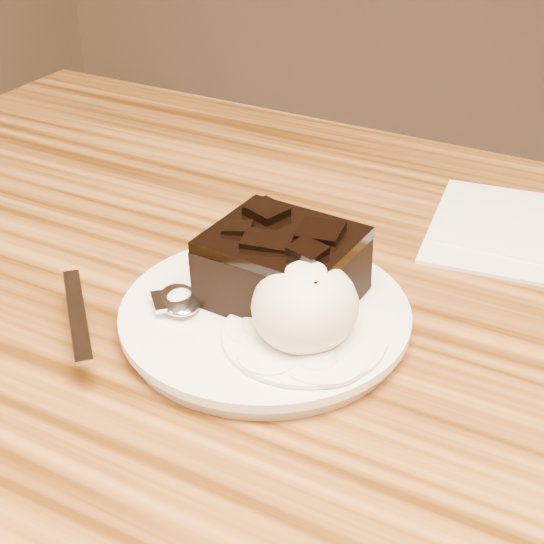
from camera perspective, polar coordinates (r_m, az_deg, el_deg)
The scene contains 8 objects.
plate at distance 0.55m, azimuth -0.50°, elevation -3.29°, with size 0.20×0.20×0.02m, color white.
brownie at distance 0.55m, azimuth 0.76°, elevation 0.09°, with size 0.09×0.08×0.04m, color black.
ice_cream_scoop at distance 0.51m, azimuth 2.35°, elevation -2.44°, with size 0.07×0.07×0.06m, color white.
melt_puddle at distance 0.52m, azimuth 2.30°, elevation -4.50°, with size 0.11×0.11×0.00m, color white.
spoon at distance 0.55m, azimuth -6.55°, elevation -2.10°, with size 0.03×0.16×0.01m, color silver, non-canonical shape.
napkin at distance 0.70m, azimuth 17.61°, elevation 2.73°, with size 0.16×0.16×0.01m, color white.
crumb_a at distance 0.53m, azimuth 4.71°, elevation -3.98°, with size 0.01×0.01×0.00m, color black.
crumb_b at distance 0.54m, azimuth 5.08°, elevation -2.91°, with size 0.01×0.01×0.00m, color black.
Camera 1 is at (0.12, -0.37, 1.08)m, focal length 53.36 mm.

